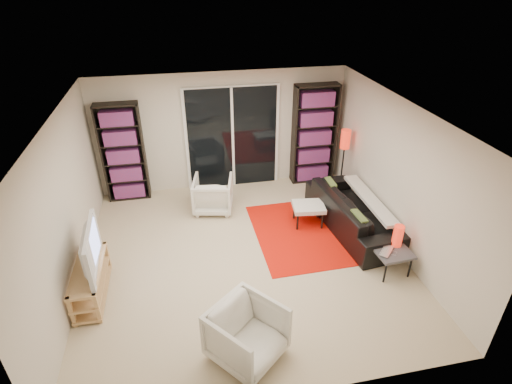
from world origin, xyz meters
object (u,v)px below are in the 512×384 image
armchair_front (247,334)px  side_table (392,252)px  tv_stand (91,281)px  sofa (354,212)px  bookshelf_left (123,153)px  ottoman (309,208)px  armchair_back (213,194)px  floor_lamp (345,146)px  bookshelf_right (314,135)px

armchair_front → side_table: bearing=-15.8°
tv_stand → sofa: 4.40m
bookshelf_left → ottoman: 3.69m
armchair_back → side_table: size_ratio=1.29×
bookshelf_left → sofa: size_ratio=0.87×
sofa → armchair_back: (-2.38, 1.11, 0.01)m
sofa → tv_stand: bearing=95.3°
armchair_back → floor_lamp: bearing=-165.5°
sofa → armchair_front: (-2.34, -2.29, 0.03)m
side_table → bookshelf_left: bearing=142.4°
side_table → ottoman: bearing=119.3°
bookshelf_right → tv_stand: bookshelf_right is taller
sofa → floor_lamp: 1.45m
bookshelf_left → floor_lamp: bearing=-9.2°
tv_stand → armchair_front: 2.44m
armchair_back → armchair_front: size_ratio=0.93×
tv_stand → armchair_back: 2.76m
tv_stand → armchair_back: (1.94, 1.97, 0.07)m
sofa → armchair_back: armchair_back is taller
ottoman → side_table: same height
armchair_back → floor_lamp: size_ratio=0.53×
armchair_back → side_table: 3.38m
bookshelf_left → armchair_back: bookshelf_left is taller
armchair_front → bookshelf_left: bearing=71.6°
side_table → bookshelf_right: bearing=94.1°
bookshelf_right → tv_stand: 5.08m
tv_stand → floor_lamp: floor_lamp is taller
armchair_front → floor_lamp: 4.43m
armchair_front → ottoman: bearing=18.4°
bookshelf_left → ottoman: bearing=-27.0°
bookshelf_left → armchair_front: 4.57m
armchair_back → floor_lamp: floor_lamp is taller
armchair_front → ottoman: size_ratio=1.30×
bookshelf_right → side_table: bearing=-85.9°
ottoman → floor_lamp: 1.56m
bookshelf_right → sofa: bookshelf_right is taller
bookshelf_left → tv_stand: 2.89m
bookshelf_left → floor_lamp: bookshelf_left is taller
sofa → armchair_front: bearing=128.5°
ottoman → floor_lamp: floor_lamp is taller
sofa → armchair_back: 2.62m
bookshelf_right → armchair_front: bookshelf_right is taller
bookshelf_right → armchair_back: (-2.24, -0.81, -0.72)m
bookshelf_right → bookshelf_left: bearing=180.0°
bookshelf_left → tv_stand: size_ratio=1.66×
bookshelf_left → armchair_front: (1.65, -4.21, -0.62)m
armchair_front → floor_lamp: size_ratio=0.57×
armchair_back → tv_stand: bearing=57.2°
tv_stand → floor_lamp: bearing=24.6°
bookshelf_left → ottoman: size_ratio=3.22×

